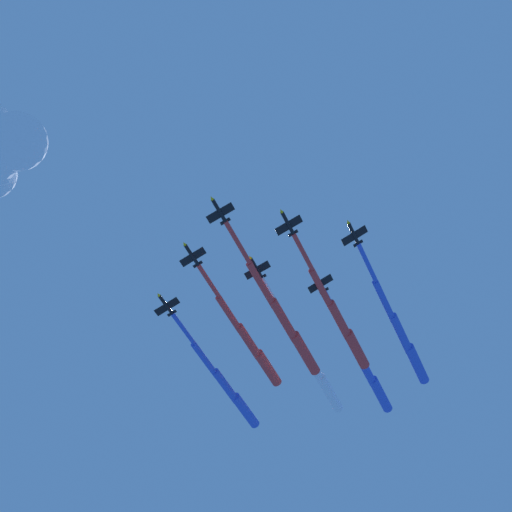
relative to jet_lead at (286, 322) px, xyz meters
name	(u,v)px	position (x,y,z in m)	size (l,w,h in m)	color
jet_lead	(286,322)	(0.00, 0.00, 0.00)	(28.83, 76.87, 4.42)	black
jet_port_inner	(341,321)	(-17.84, -2.55, 0.86)	(26.95, 69.57, 4.41)	black
jet_starboard_inner	(250,343)	(13.11, -10.75, 2.83)	(26.05, 67.29, 4.49)	black
jet_port_mid	(313,365)	(-7.33, -24.08, 2.43)	(28.19, 76.51, 4.38)	black
jet_starboard_mid	(402,335)	(-38.23, -12.99, 2.37)	(28.95, 74.40, 4.48)	black
jet_port_outer	(227,387)	(23.79, -29.23, 0.31)	(27.02, 69.56, 4.47)	black
jet_starboard_outer	(366,369)	(-25.75, -27.60, 1.70)	(27.17, 70.73, 4.49)	black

